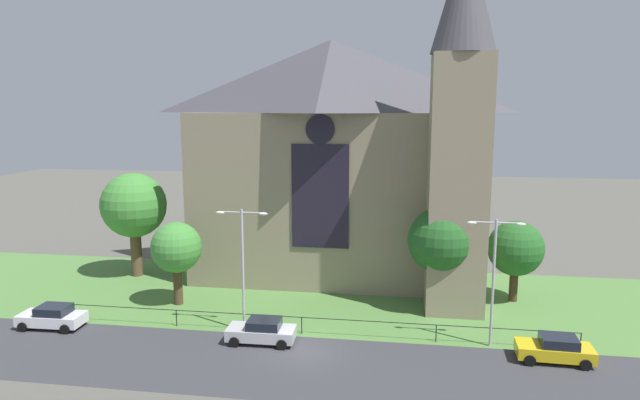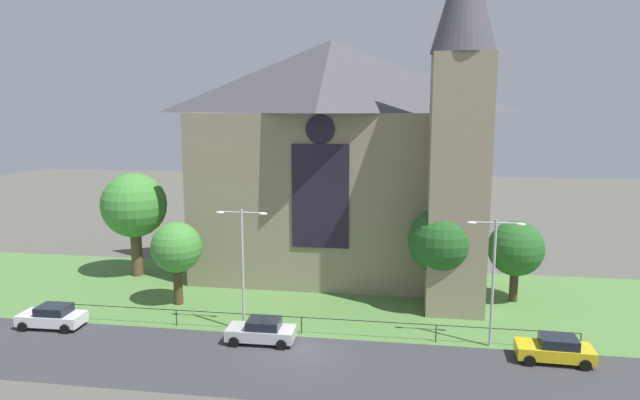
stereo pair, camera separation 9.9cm
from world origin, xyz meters
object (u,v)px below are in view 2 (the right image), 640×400
object	(u,v)px
tree_right_near	(441,241)
parked_car_yellow	(555,349)
church_building	(339,157)
parked_car_silver	(262,331)
tree_left_near	(176,248)
tree_left_far	(134,206)
streetlamp_far	(494,266)
tree_right_far	(516,249)
parked_car_white	(52,317)
streetlamp_near	(242,254)

from	to	relation	value
tree_right_near	parked_car_yellow	distance (m)	10.48
church_building	parked_car_silver	world-z (taller)	church_building
tree_left_near	parked_car_yellow	size ratio (longest dim) A/B	1.45
tree_left_far	streetlamp_far	distance (m)	30.05
tree_right_far	parked_car_white	world-z (taller)	tree_right_far
church_building	tree_right_far	world-z (taller)	church_building
parked_car_white	parked_car_yellow	xyz separation A→B (m)	(31.63, -0.23, 0.00)
church_building	streetlamp_near	distance (m)	15.16
tree_right_far	parked_car_yellow	size ratio (longest dim) A/B	1.44
tree_right_far	tree_left_far	bearing A→B (deg)	176.59
parked_car_white	parked_car_silver	world-z (taller)	same
tree_right_near	parked_car_yellow	bearing A→B (deg)	-50.28
tree_right_far	parked_car_white	size ratio (longest dim) A/B	1.44
parked_car_silver	streetlamp_far	bearing A→B (deg)	-174.36
church_building	parked_car_silver	xyz separation A→B (m)	(-2.96, -15.11, -9.53)
church_building	parked_car_silver	size ratio (longest dim) A/B	6.15
tree_left_far	parked_car_yellow	xyz separation A→B (m)	(31.55, -12.01, -5.37)
parked_car_silver	parked_car_white	bearing A→B (deg)	-1.82
tree_left_far	streetlamp_far	size ratio (longest dim) A/B	1.13
church_building	tree_right_far	distance (m)	15.99
tree_left_near	parked_car_yellow	distance (m)	26.04
streetlamp_near	parked_car_yellow	bearing A→B (deg)	-4.85
tree_right_near	streetlamp_far	distance (m)	6.34
tree_left_far	tree_right_far	size ratio (longest dim) A/B	1.46
tree_right_far	parked_car_yellow	world-z (taller)	tree_right_far
parked_car_white	parked_car_silver	xyz separation A→B (m)	(14.33, -0.23, 0.00)
tree_left_far	tree_right_far	bearing A→B (deg)	-3.41
church_building	parked_car_yellow	bearing A→B (deg)	-46.54
tree_left_far	parked_car_white	world-z (taller)	tree_left_far
streetlamp_near	tree_right_near	bearing A→B (deg)	24.06
tree_left_far	parked_car_silver	xyz separation A→B (m)	(14.25, -12.00, -5.37)
tree_left_far	parked_car_silver	size ratio (longest dim) A/B	2.12
tree_right_far	parked_car_silver	size ratio (longest dim) A/B	1.45
parked_car_yellow	tree_left_near	bearing A→B (deg)	-10.81
church_building	streetlamp_far	world-z (taller)	church_building
church_building	tree_left_far	distance (m)	17.98
tree_left_far	tree_right_far	distance (m)	31.21
tree_right_far	tree_left_near	bearing A→B (deg)	-169.87
parked_car_white	tree_right_far	bearing A→B (deg)	-163.95
parked_car_yellow	streetlamp_near	bearing A→B (deg)	-2.79
tree_left_far	streetlamp_near	world-z (taller)	tree_left_far
tree_right_far	streetlamp_far	distance (m)	9.09
tree_left_near	parked_car_silver	distance (m)	10.35
streetlamp_near	parked_car_white	world-z (taller)	streetlamp_near
tree_left_near	parked_car_white	bearing A→B (deg)	-139.59
tree_right_near	parked_car_white	size ratio (longest dim) A/B	1.77
parked_car_white	streetlamp_far	bearing A→B (deg)	-178.84
tree_left_near	parked_car_yellow	bearing A→B (deg)	-12.87
parked_car_silver	church_building	bearing A→B (deg)	-102.01
parked_car_white	parked_car_silver	bearing A→B (deg)	177.47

